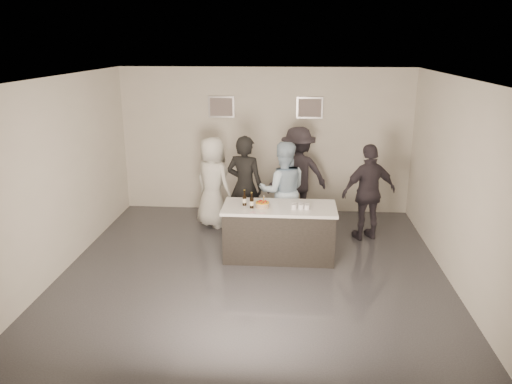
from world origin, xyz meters
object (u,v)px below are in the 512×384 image
beer_bottle_b (252,200)px  beer_bottle_a (244,198)px  person_main_black (245,186)px  person_guest_left (213,182)px  person_guest_right (369,192)px  person_guest_back (298,175)px  person_main_blue (283,191)px  cake (262,205)px  bar_counter (279,232)px

beer_bottle_b → beer_bottle_a: bearing=134.8°
beer_bottle_b → person_main_black: bearing=101.4°
person_guest_left → person_guest_right: bearing=-151.2°
person_guest_right → person_guest_back: person_guest_back is taller
person_main_blue → person_guest_back: (0.27, 0.99, 0.05)m
person_main_black → cake: bearing=127.0°
bar_counter → person_guest_back: size_ratio=0.98×
person_guest_right → person_guest_back: bearing=-54.5°
beer_bottle_a → person_guest_right: person_guest_right is taller
bar_counter → person_guest_back: 1.93m
beer_bottle_a → person_guest_right: size_ratio=0.15×
person_main_black → person_guest_right: bearing=-163.6°
bar_counter → person_main_blue: person_main_blue is taller
person_guest_right → person_main_blue: bearing=-15.9°
beer_bottle_b → person_guest_left: (-0.89, 1.55, -0.15)m
bar_counter → person_main_black: (-0.66, 0.95, 0.50)m
bar_counter → person_guest_back: person_guest_back is taller
cake → bar_counter: bearing=14.6°
beer_bottle_a → person_guest_left: (-0.76, 1.42, -0.15)m
bar_counter → person_guest_left: 1.99m
cake → person_main_blue: 0.98m
person_main_blue → person_guest_back: 1.03m
beer_bottle_a → person_guest_back: person_guest_back is taller
cake → beer_bottle_a: (-0.30, 0.07, 0.09)m
bar_counter → cake: 0.56m
person_guest_right → person_guest_left: bearing=-28.8°
person_main_black → person_guest_left: 0.82m
bar_counter → person_main_blue: size_ratio=1.03×
beer_bottle_a → person_guest_back: (0.88, 1.84, -0.08)m
person_guest_left → bar_counter: bearing=171.0°
person_guest_right → person_guest_back: (-1.28, 0.88, 0.07)m
beer_bottle_b → person_main_blue: 1.10m
person_guest_right → beer_bottle_b: bearing=8.4°
bar_counter → beer_bottle_b: bearing=-163.8°
cake → person_guest_back: person_guest_back is taller
cake → beer_bottle_a: beer_bottle_a is taller
person_main_black → bar_counter: bearing=141.1°
person_main_black → beer_bottle_b: bearing=117.6°
bar_counter → person_guest_left: (-1.33, 1.42, 0.43)m
beer_bottle_b → person_guest_back: person_guest_back is taller
cake → person_guest_back: 2.00m
cake → beer_bottle_a: bearing=166.4°
person_guest_left → person_guest_back: person_guest_back is taller
person_main_blue → person_guest_right: (1.55, 0.10, -0.02)m
bar_counter → beer_bottle_b: (-0.45, -0.13, 0.58)m
cake → person_guest_right: (1.86, 1.03, -0.05)m
beer_bottle_b → person_guest_left: person_guest_left is taller
cake → person_guest_right: person_guest_right is taller
person_main_blue → beer_bottle_b: bearing=57.4°
cake → person_main_black: person_main_black is taller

